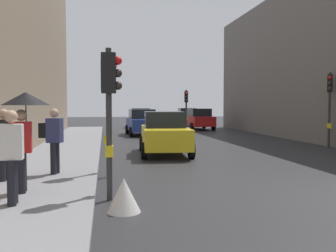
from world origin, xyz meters
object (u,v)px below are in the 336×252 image
Objects in this scene: car_blue_van at (142,122)px; pedestrian_with_umbrella at (24,114)px; traffic_light_mid_street at (330,96)px; car_red_sedan at (198,119)px; pedestrian_with_black_backpack at (9,151)px; car_yellow_taxi at (165,133)px; car_dark_suv at (187,117)px; traffic_light_near_right at (109,94)px; car_silver_hatchback at (141,118)px; traffic_light_far_median at (186,103)px; pedestrian_with_grey_backpack at (53,137)px; warning_sign_triangle at (124,195)px; traffic_light_near_left at (110,96)px; pedestrian_in_dark_coat at (4,141)px.

car_blue_van is 1.99× the size of pedestrian_with_umbrella.
traffic_light_mid_street is 14.65m from pedestrian_with_umbrella.
pedestrian_with_black_backpack reaches higher than car_red_sedan.
car_yellow_taxi is (-5.33, -15.50, 0.00)m from car_red_sedan.
pedestrian_with_black_backpack is (-9.92, -29.91, 0.29)m from car_dark_suv.
traffic_light_near_right is 1.57× the size of pedestrian_with_umbrella.
car_blue_van is (-8.04, 9.23, -1.60)m from traffic_light_mid_street.
car_silver_hatchback is at bearing 143.54° from car_red_sedan.
traffic_light_mid_street is 19.35m from car_silver_hatchback.
traffic_light_far_median is 22.19m from pedestrian_with_black_backpack.
pedestrian_with_grey_backpack is at bearing -100.95° from car_silver_hatchback.
car_dark_suv is at bearing 86.44° from car_red_sedan.
traffic_light_far_median is 0.89× the size of traffic_light_mid_street.
pedestrian_with_umbrella is 2.29m from pedestrian_with_grey_backpack.
car_red_sedan is 6.55× the size of warning_sign_triangle.
traffic_light_mid_street is at bearing -48.96° from car_blue_van.
pedestrian_with_black_backpack is (-1.87, -0.67, -1.05)m from traffic_light_near_left.
warning_sign_triangle is (2.02, -1.32, -1.52)m from pedestrian_with_umbrella.
pedestrian_with_black_backpack is (-0.08, -1.04, -0.68)m from pedestrian_with_umbrella.
car_red_sedan is 1.00× the size of car_blue_van.
car_red_sedan is 2.41× the size of pedestrian_in_dark_coat.
pedestrian_with_grey_backpack is (-3.89, -15.12, 0.29)m from car_blue_van.
car_silver_hatchback reaches higher than warning_sign_triangle.
pedestrian_with_grey_backpack is at bearing -176.40° from traffic_light_near_right.
traffic_light_far_median reaches higher than car_blue_van.
car_dark_suv reaches higher than warning_sign_triangle.
pedestrian_with_black_backpack is 1.00× the size of pedestrian_with_grey_backpack.
traffic_light_near_left reaches higher than pedestrian_with_umbrella.
traffic_light_near_left is 0.75× the size of car_dark_suv.
pedestrian_with_grey_backpack is (-1.50, 2.54, -1.05)m from traffic_light_near_left.
car_yellow_taxi is (2.32, 7.39, -1.34)m from traffic_light_near_left.
car_red_sedan is at bearing 67.24° from pedestrian_with_umbrella.
traffic_light_near_left is 17.88m from car_blue_van.
pedestrian_with_umbrella is 1.24m from pedestrian_with_black_backpack.
car_dark_suv is 12.89m from car_blue_van.
traffic_light_near_right is at bearing 93.73° from warning_sign_triangle.
traffic_light_far_median is 4.93× the size of warning_sign_triangle.
traffic_light_far_median is 0.75× the size of car_blue_van.
car_blue_van is at bearing 89.65° from car_yellow_taxi.
traffic_light_near_right reaches higher than car_yellow_taxi.
pedestrian_in_dark_coat reaches higher than car_yellow_taxi.
car_blue_van is (-5.66, -11.58, 0.00)m from car_dark_suv.
pedestrian_in_dark_coat is at bearing 105.91° from pedestrian_with_black_backpack.
pedestrian_with_umbrella is at bearing 168.34° from traffic_light_near_left.
pedestrian_in_dark_coat is at bearing -143.68° from pedestrian_with_grey_backpack.
pedestrian_with_umbrella is (-9.45, -22.52, 0.96)m from car_red_sedan.
car_silver_hatchback and car_blue_van have the same top height.
pedestrian_in_dark_coat is (-2.56, 1.76, -1.08)m from traffic_light_near_left.
traffic_light_far_median is at bearing -120.54° from car_red_sedan.
car_dark_suv is 31.20m from warning_sign_triangle.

